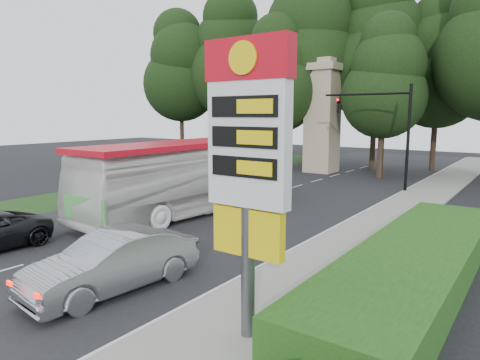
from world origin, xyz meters
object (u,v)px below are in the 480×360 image
Objects in this scene: streetlight_signs at (224,124)px; monument at (322,115)px; gas_station_pylon at (248,151)px; sedan_silver at (113,262)px; traffic_signal_mast at (389,122)px; transit_bus at (194,177)px.

monument reaches higher than streetlight_signs.
gas_station_pylon reaches higher than sedan_silver.
monument reaches higher than traffic_signal_mast.
streetlight_signs is (-12.67, -1.99, -0.23)m from traffic_signal_mast.
streetlight_signs is 1.50× the size of sedan_silver.
sedan_silver is at bearing -60.53° from streetlight_signs.
gas_station_pylon is 22.29m from traffic_signal_mast.
sedan_silver is at bearing -77.28° from monument.
streetlight_signs is at bearing 123.64° from transit_bus.
gas_station_pylon is 6.05m from sedan_silver.
monument is 0.73× the size of transit_bus.
streetlight_signs is 23.26m from sedan_silver.
streetlight_signs reaches higher than sedan_silver.
sedan_silver is at bearing -58.14° from transit_bus.
monument reaches higher than transit_bus.
streetlight_signs is 12.76m from transit_bus.
gas_station_pylon is 1.29× the size of sedan_silver.
gas_station_pylon is at bearing -80.91° from traffic_signal_mast.
monument reaches higher than gas_station_pylon.
gas_station_pylon is at bearing -68.20° from monument.
transit_bus is (6.31, -10.80, -2.53)m from streetlight_signs.
transit_bus is 10.54m from sedan_silver.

